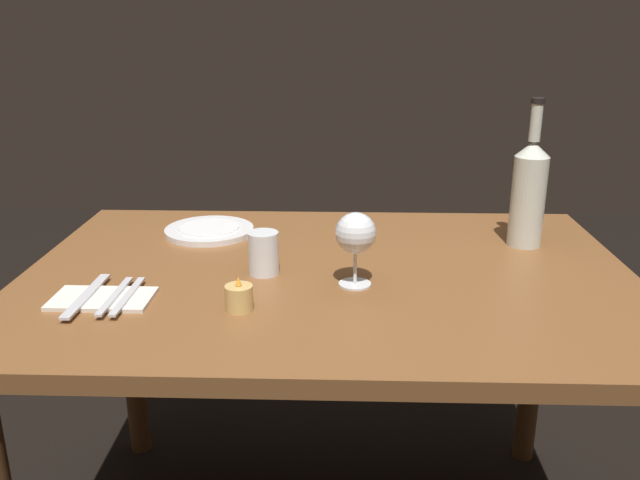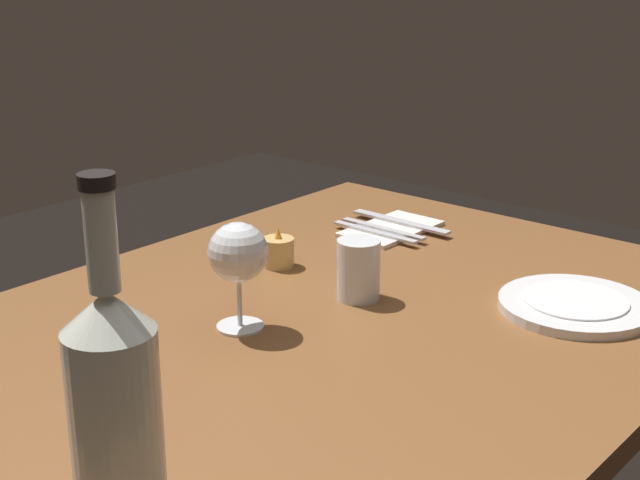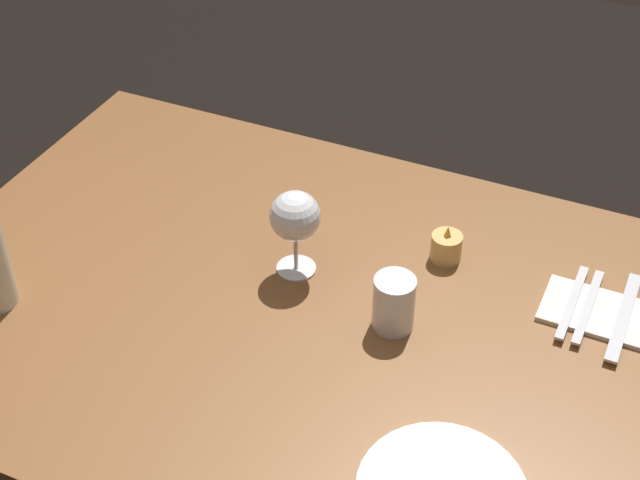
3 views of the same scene
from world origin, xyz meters
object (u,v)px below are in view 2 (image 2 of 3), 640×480
Objects in this scene: water_tumbler at (358,272)px; votive_candle at (278,253)px; table_knife at (401,222)px; dinner_plate at (575,305)px; wine_bottle at (116,420)px; fork_inner at (383,229)px; wine_glass_left at (238,255)px; fork_outer at (375,232)px; folded_napkin at (391,229)px.

water_tumbler reaches higher than votive_candle.
votive_candle is 0.32× the size of table_knife.
votive_candle is 0.30× the size of dinner_plate.
wine_bottle is 1.92× the size of fork_inner.
wine_glass_left reaches higher than fork_outer.
table_knife is at bearing 69.74° from dinner_plate.
dinner_plate is 0.43m from fork_inner.
table_knife is at bearing 0.00° from fork_inner.
votive_candle is at bearing 32.15° from wine_bottle.
fork_inner is at bearing 0.00° from fork_outer.
dinner_plate is (0.77, -0.06, -0.12)m from wine_bottle.
wine_bottle is 5.16× the size of votive_candle.
fork_outer is at bearing -180.00° from table_knife.
fork_outer is at bearing 79.84° from dinner_plate.
dinner_plate is at bearing -106.59° from folded_napkin.
table_knife is at bearing 0.00° from folded_napkin.
table_knife is (0.30, -0.03, -0.01)m from votive_candle.
wine_glass_left is 0.53m from table_knife.
wine_glass_left is 0.50m from dinner_plate.
dinner_plate is 1.06× the size of table_knife.
fork_inner is 0.02m from fork_outer.
wine_bottle is 1.92× the size of fork_outer.
fork_inner is (0.24, -0.03, -0.01)m from votive_candle.
fork_outer is at bearing -8.41° from votive_candle.
dinner_plate reaches higher than fork_inner.
folded_napkin is 0.91× the size of table_knife.
votive_candle is 0.37× the size of fork_outer.
wine_glass_left is 0.73× the size of table_knife.
water_tumbler is 0.33m from folded_napkin.
fork_outer is 0.08m from table_knife.
fork_outer is (0.44, 0.09, -0.10)m from wine_glass_left.
wine_bottle is at bearing -146.99° from wine_glass_left.
fork_inner is at bearing 29.61° from water_tumbler.
wine_glass_left is at bearing -149.49° from votive_candle.
votive_candle reaches higher than folded_napkin.
water_tumbler is at bearing -147.93° from fork_outer.
table_knife is (0.05, 0.00, 0.00)m from fork_inner.
water_tumbler is 0.44× the size of table_knife.
votive_candle is 0.27m from folded_napkin.
water_tumbler reaches higher than fork_inner.
fork_outer is (0.84, 0.36, -0.12)m from wine_bottle.
wine_bottle is 0.74m from votive_candle.
wine_bottle reaches higher than table_knife.
table_knife is (0.03, 0.00, 0.01)m from folded_napkin.
votive_candle reaches higher than dinner_plate.
water_tumbler reaches higher than fork_outer.
wine_bottle reaches higher than folded_napkin.
fork_inner is 1.00× the size of fork_outer.
fork_outer is at bearing 12.31° from wine_glass_left.
wine_bottle is at bearing 175.37° from dinner_plate.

